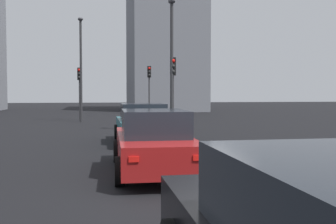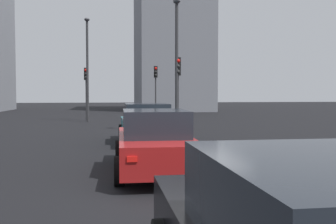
{
  "view_description": "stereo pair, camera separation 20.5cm",
  "coord_description": "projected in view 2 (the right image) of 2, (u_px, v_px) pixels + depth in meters",
  "views": [
    {
      "loc": [
        -7.83,
        1.54,
        1.97
      ],
      "look_at": [
        1.14,
        0.01,
        1.55
      ],
      "focal_mm": 42.88,
      "sensor_mm": 36.0,
      "label": 1
    },
    {
      "loc": [
        -7.87,
        1.33,
        1.97
      ],
      "look_at": [
        1.14,
        0.01,
        1.55
      ],
      "focal_mm": 42.88,
      "sensor_mm": 36.0,
      "label": 2
    }
  ],
  "objects": [
    {
      "name": "ground_plane",
      "position": [
        177.0,
        196.0,
        8.06
      ],
      "size": [
        160.0,
        160.0,
        0.2
      ],
      "primitive_type": "cube",
      "color": "black"
    },
    {
      "name": "car_teal_lead",
      "position": [
        146.0,
        124.0,
        15.99
      ],
      "size": [
        4.5,
        2.11,
        1.57
      ],
      "rotation": [
        0.0,
        0.0,
        0.0
      ],
      "color": "#19606B",
      "rests_on": "ground_plane"
    },
    {
      "name": "car_red_second",
      "position": [
        154.0,
        142.0,
        10.02
      ],
      "size": [
        4.81,
        2.04,
        1.57
      ],
      "rotation": [
        0.0,
        0.0,
        -0.02
      ],
      "color": "maroon",
      "rests_on": "ground_plane"
    },
    {
      "name": "traffic_light_near_left",
      "position": [
        156.0,
        81.0,
        31.73
      ],
      "size": [
        0.32,
        0.29,
        4.14
      ],
      "rotation": [
        0.0,
        0.0,
        3.11
      ],
      "color": "#2D2D30",
      "rests_on": "ground_plane"
    },
    {
      "name": "traffic_light_near_right",
      "position": [
        86.0,
        82.0,
        29.51
      ],
      "size": [
        0.32,
        0.29,
        3.86
      ],
      "rotation": [
        0.0,
        0.0,
        3.07
      ],
      "color": "#2D2D30",
      "rests_on": "ground_plane"
    },
    {
      "name": "traffic_light_far_left",
      "position": [
        178.0,
        78.0,
        20.03
      ],
      "size": [
        0.32,
        0.3,
        3.77
      ],
      "rotation": [
        0.0,
        0.0,
        3.05
      ],
      "color": "#2D2D30",
      "rests_on": "ground_plane"
    },
    {
      "name": "street_lamp_kerbside",
      "position": [
        177.0,
        53.0,
        19.87
      ],
      "size": [
        0.56,
        0.36,
        6.64
      ],
      "color": "#2D2D30",
      "rests_on": "ground_plane"
    },
    {
      "name": "street_lamp_far",
      "position": [
        87.0,
        61.0,
        27.58
      ],
      "size": [
        0.56,
        0.36,
        7.16
      ],
      "color": "#2D2D30",
      "rests_on": "ground_plane"
    },
    {
      "name": "building_facade_left",
      "position": [
        171.0,
        42.0,
        47.78
      ],
      "size": [
        12.91,
        8.04,
        16.16
      ],
      "primitive_type": "cube",
      "color": "slate",
      "rests_on": "ground_plane"
    }
  ]
}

